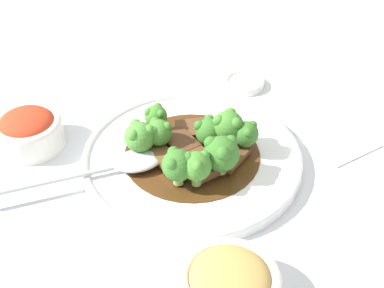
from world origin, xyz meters
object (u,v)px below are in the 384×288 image
at_px(beef_strip_3, 180,143).
at_px(broccoli_floret_3, 222,153).
at_px(beef_strip_4, 233,158).
at_px(broccoli_floret_0, 197,166).
at_px(main_plate, 192,157).
at_px(broccoli_floret_5, 178,165).
at_px(beef_strip_2, 197,160).
at_px(broccoli_floret_1, 228,126).
at_px(broccoli_floret_2, 140,136).
at_px(sauce_dish, 245,83).
at_px(broccoli_floret_6, 246,133).
at_px(side_bowl_appetizer, 229,285).
at_px(beef_strip_1, 196,129).
at_px(broccoli_floret_7, 207,130).
at_px(serving_spoon, 124,164).
at_px(broccoli_floret_4, 156,116).
at_px(beef_strip_0, 167,160).
at_px(side_bowl_kimchi, 29,130).
at_px(broccoli_floret_8, 159,132).

bearing_deg(beef_strip_3, broccoli_floret_3, -78.72).
relative_size(beef_strip_4, broccoli_floret_0, 1.21).
bearing_deg(broccoli_floret_3, main_plate, 98.50).
height_order(beef_strip_3, broccoli_floret_5, broccoli_floret_5).
bearing_deg(beef_strip_2, broccoli_floret_1, 8.69).
bearing_deg(broccoli_floret_2, sauce_dish, 15.99).
distance_m(broccoli_floret_6, side_bowl_appetizer, 0.24).
relative_size(main_plate, broccoli_floret_1, 5.60).
height_order(main_plate, beef_strip_3, beef_strip_3).
xyz_separation_m(beef_strip_2, broccoli_floret_5, (-0.04, -0.02, 0.02)).
height_order(beef_strip_3, broccoli_floret_1, broccoli_floret_1).
height_order(broccoli_floret_2, sauce_dish, broccoli_floret_2).
distance_m(beef_strip_1, broccoli_floret_7, 0.04).
xyz_separation_m(beef_strip_2, broccoli_floret_7, (0.04, 0.03, 0.02)).
distance_m(main_plate, serving_spoon, 0.10).
relative_size(broccoli_floret_2, broccoli_floret_3, 0.91).
relative_size(broccoli_floret_2, serving_spoon, 0.21).
height_order(broccoli_floret_0, serving_spoon, broccoli_floret_0).
bearing_deg(broccoli_floret_6, broccoli_floret_4, 126.47).
bearing_deg(broccoli_floret_0, sauce_dish, 37.06).
xyz_separation_m(broccoli_floret_4, broccoli_floret_6, (0.08, -0.11, 0.00)).
bearing_deg(main_plate, beef_strip_2, -109.55).
bearing_deg(broccoli_floret_1, broccoli_floret_2, 153.23).
bearing_deg(broccoli_floret_3, serving_spoon, 140.96).
bearing_deg(side_bowl_appetizer, sauce_dish, 47.99).
distance_m(main_plate, beef_strip_3, 0.03).
bearing_deg(broccoli_floret_3, beef_strip_3, 101.28).
distance_m(main_plate, broccoli_floret_0, 0.08).
bearing_deg(beef_strip_0, broccoli_floret_6, -20.60).
relative_size(beef_strip_2, side_bowl_kimchi, 0.75).
bearing_deg(beef_strip_0, beef_strip_3, 27.14).
height_order(broccoli_floret_3, broccoli_floret_5, broccoli_floret_3).
relative_size(beef_strip_1, beef_strip_3, 1.23).
relative_size(beef_strip_2, broccoli_floret_0, 1.47).
xyz_separation_m(beef_strip_0, broccoli_floret_6, (0.11, -0.04, 0.02)).
bearing_deg(beef_strip_0, sauce_dish, 25.43).
xyz_separation_m(beef_strip_0, beef_strip_1, (0.07, 0.03, -0.00)).
bearing_deg(broccoli_floret_1, broccoli_floret_4, 127.82).
distance_m(beef_strip_4, broccoli_floret_0, 0.07).
distance_m(beef_strip_3, broccoli_floret_7, 0.04).
xyz_separation_m(broccoli_floret_1, sauce_dish, (0.14, 0.13, -0.05)).
distance_m(broccoli_floret_1, sauce_dish, 0.19).
bearing_deg(beef_strip_0, broccoli_floret_8, 74.46).
relative_size(beef_strip_0, broccoli_floret_6, 1.46).
bearing_deg(broccoli_floret_5, broccoli_floret_6, 1.10).
bearing_deg(side_bowl_kimchi, broccoli_floret_3, -51.60).
relative_size(beef_strip_1, broccoli_floret_2, 1.33).
bearing_deg(broccoli_floret_7, beef_strip_2, -142.75).
bearing_deg(broccoli_floret_7, side_bowl_appetizer, -121.11).
distance_m(side_bowl_kimchi, side_bowl_appetizer, 0.39).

